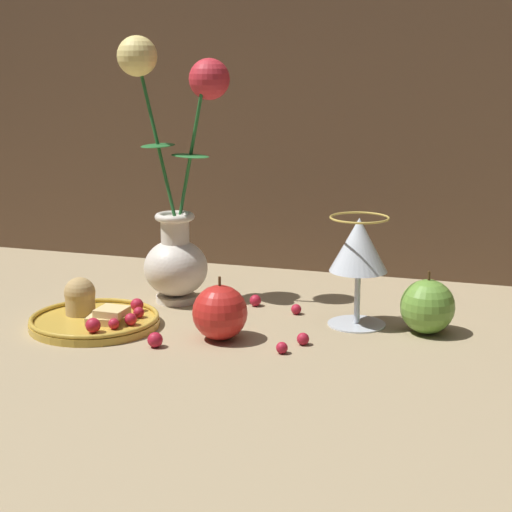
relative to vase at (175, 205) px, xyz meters
name	(u,v)px	position (x,y,z in m)	size (l,w,h in m)	color
ground_plane	(279,324)	(0.18, -0.06, -0.15)	(2.40, 2.40, 0.00)	#9E8966
vase	(175,205)	(0.00, 0.00, 0.00)	(0.16, 0.10, 0.39)	silver
plate_with_pastries	(93,316)	(-0.06, -0.15, -0.13)	(0.18, 0.18, 0.06)	gold
wine_glass	(359,249)	(0.28, -0.03, -0.04)	(0.08, 0.08, 0.15)	silver
apple_beside_vase	(427,307)	(0.37, -0.04, -0.11)	(0.07, 0.07, 0.08)	#669938
apple_near_glass	(220,313)	(0.12, -0.15, -0.11)	(0.07, 0.07, 0.08)	red
berry_near_plate	(303,339)	(0.23, -0.14, -0.14)	(0.02, 0.02, 0.02)	#AD192D
berry_front_center	(296,309)	(0.19, -0.01, -0.14)	(0.01, 0.01, 0.01)	#AD192D
berry_by_glass_stem	(282,348)	(0.21, -0.18, -0.14)	(0.01, 0.01, 0.01)	#AD192D
berry_under_candlestick	(255,300)	(0.12, 0.01, -0.14)	(0.02, 0.02, 0.02)	#AD192D
berry_far_right	(155,340)	(0.06, -0.20, -0.14)	(0.02, 0.02, 0.02)	#AD192D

